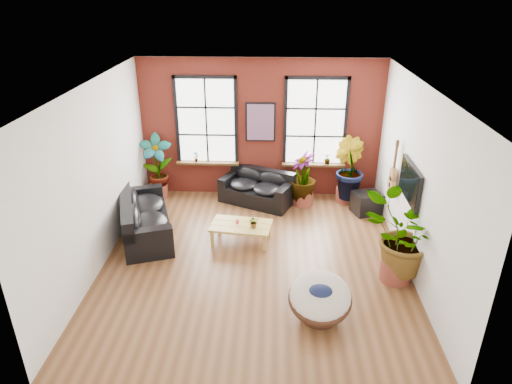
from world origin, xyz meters
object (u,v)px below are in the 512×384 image
sofa_back (258,188)px  coffee_table (241,226)px  papasan_chair (320,298)px  sofa_left (142,218)px

sofa_back → coffee_table: sofa_back is taller
coffee_table → papasan_chair: papasan_chair is taller
coffee_table → papasan_chair: (1.48, -2.41, 0.04)m
sofa_left → coffee_table: (2.18, -0.19, -0.05)m
sofa_left → coffee_table: 2.19m
sofa_back → coffee_table: 1.98m
sofa_back → sofa_left: size_ratio=0.79×
sofa_back → coffee_table: (-0.28, -1.96, -0.01)m
sofa_back → papasan_chair: size_ratio=1.73×
sofa_back → coffee_table: size_ratio=1.45×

